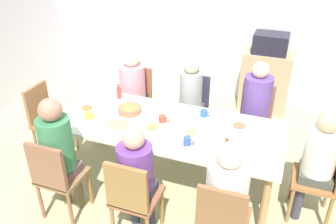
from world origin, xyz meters
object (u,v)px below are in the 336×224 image
at_px(person_3, 319,157).
at_px(cup_4, 163,119).
at_px(microwave, 271,43).
at_px(person_4, 58,148).
at_px(plate_0, 191,133).
at_px(chair_7, 255,117).
at_px(cup_0, 187,141).
at_px(bowl_0, 130,109).
at_px(chair_4, 56,175).
at_px(person_5, 136,173).
at_px(person_7, 256,103).
at_px(dining_table, 168,130).
at_px(cup_1, 204,113).
at_px(bottle_1, 119,92).
at_px(plate_4, 152,127).
at_px(bowl_1, 120,127).
at_px(chair_0, 222,220).
at_px(person_1, 132,85).
at_px(cup_3, 161,142).
at_px(chair_6, 192,106).
at_px(plate_2, 87,108).
at_px(side_cabinet, 265,81).
at_px(person_0, 227,193).
at_px(plate_3, 230,149).
at_px(chair_2, 47,117).
at_px(person_6, 190,96).
at_px(chair_5, 133,196).
at_px(plate_1, 239,126).
at_px(chair_1, 136,96).
at_px(cup_2, 89,115).

height_order(person_3, cup_4, person_3).
bearing_deg(microwave, person_4, -118.05).
bearing_deg(person_4, plate_0, 33.01).
xyz_separation_m(chair_7, cup_0, (-0.49, -1.15, 0.27)).
distance_m(bowl_0, microwave, 2.40).
relative_size(chair_4, person_5, 0.78).
distance_m(person_4, person_7, 2.22).
distance_m(dining_table, person_3, 1.47).
distance_m(cup_1, bottle_1, 1.05).
height_order(bowl_0, microwave, microwave).
relative_size(dining_table, plate_4, 10.13).
distance_m(person_3, bowl_1, 1.90).
bearing_deg(plate_4, person_5, -79.42).
height_order(chair_0, plate_4, chair_0).
bearing_deg(chair_4, plate_0, 36.26).
bearing_deg(bowl_1, person_1, 109.51).
height_order(plate_4, cup_3, cup_3).
distance_m(cup_1, microwave, 1.91).
bearing_deg(person_4, chair_6, 64.57).
distance_m(chair_0, cup_1, 1.30).
bearing_deg(plate_2, side_cabinet, 51.09).
bearing_deg(person_0, plate_3, 99.69).
height_order(chair_2, plate_3, chair_2).
xyz_separation_m(person_6, plate_3, (0.69, -1.00, 0.05)).
distance_m(person_3, chair_5, 1.72).
xyz_separation_m(person_4, chair_6, (0.79, 1.65, -0.25)).
xyz_separation_m(cup_3, microwave, (0.69, 2.51, 0.27)).
bearing_deg(person_7, chair_4, -133.56).
distance_m(person_1, cup_3, 1.45).
distance_m(person_3, plate_1, 0.80).
relative_size(chair_0, plate_2, 4.16).
relative_size(plate_3, side_cabinet, 0.29).
distance_m(person_7, bowl_1, 1.61).
relative_size(person_6, plate_2, 5.47).
bearing_deg(person_6, chair_2, -153.44).
relative_size(chair_2, bottle_1, 4.88).
relative_size(chair_1, bottle_1, 4.88).
height_order(plate_0, plate_3, same).
bearing_deg(chair_7, plate_4, -132.22).
bearing_deg(chair_6, cup_3, -86.58).
height_order(chair_1, cup_1, chair_1).
bearing_deg(microwave, cup_0, -100.99).
xyz_separation_m(person_5, cup_2, (-0.83, 0.61, 0.08)).
relative_size(chair_2, bowl_0, 3.47).
bearing_deg(chair_0, person_1, 133.56).
distance_m(chair_2, cup_1, 1.90).
bearing_deg(person_7, cup_3, -121.43).
distance_m(plate_3, cup_3, 0.64).
distance_m(person_0, person_5, 0.79).
height_order(chair_1, person_3, person_3).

